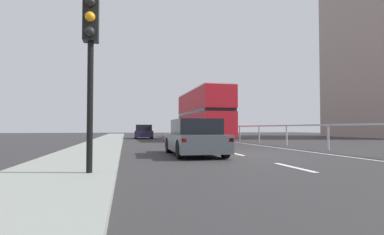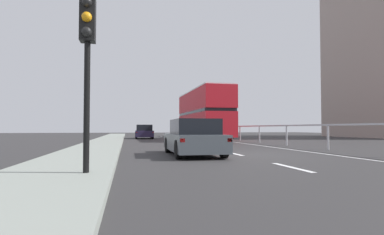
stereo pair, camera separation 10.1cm
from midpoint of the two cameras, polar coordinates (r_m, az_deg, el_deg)
ground_plane at (r=12.26m, az=8.29°, el=-7.01°), size 75.79×120.00×0.10m
near_sidewalk_kerb at (r=11.56m, az=-19.34°, el=-6.63°), size 2.36×80.00×0.14m
lane_paint_markings at (r=20.81m, az=5.97°, el=-4.80°), size 3.63×46.00×0.01m
bridge_side_railing at (r=22.46m, az=12.22°, el=-2.04°), size 0.10×42.00×1.22m
double_decker_bus_red at (r=27.06m, az=1.92°, el=0.72°), size 2.59×10.60×4.31m
hatchback_car_near at (r=11.75m, az=0.19°, el=-3.81°), size 1.81×4.24×1.36m
traffic_signal_pole at (r=6.72m, az=-18.71°, el=13.39°), size 0.30×0.42×3.54m
sedan_car_ahead at (r=30.97m, az=-9.07°, el=-2.66°), size 1.86×4.20×1.36m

